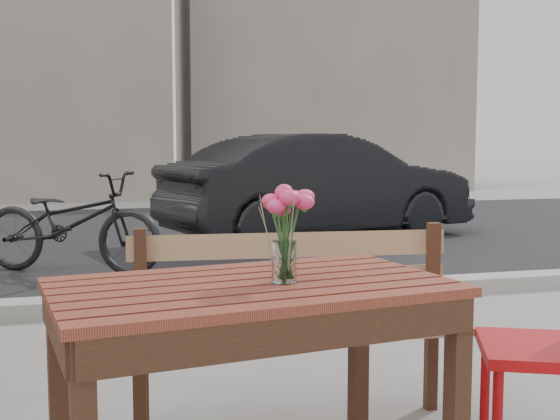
# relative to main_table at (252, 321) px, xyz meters

# --- Properties ---
(street) EXTENTS (30.00, 8.12, 0.12)m
(street) POSITION_rel_main_table_xyz_m (0.10, 4.94, -0.61)
(street) COLOR black
(street) RESTS_ON ground
(backdrop_buildings) EXTENTS (15.50, 4.00, 8.00)m
(backdrop_buildings) POSITION_rel_main_table_xyz_m (0.27, 14.27, 2.97)
(backdrop_buildings) COLOR gray
(backdrop_buildings) RESTS_ON ground
(main_table) EXTENTS (1.33, 0.89, 0.76)m
(main_table) POSITION_rel_main_table_xyz_m (0.00, 0.00, 0.00)
(main_table) COLOR #592517
(main_table) RESTS_ON ground
(main_bench) EXTENTS (1.43, 0.54, 0.87)m
(main_bench) POSITION_rel_main_table_xyz_m (0.33, 0.65, -0.11)
(main_bench) COLOR #9C7251
(main_bench) RESTS_ON ground
(main_vase) EXTENTS (0.17, 0.17, 0.31)m
(main_vase) POSITION_rel_main_table_xyz_m (0.10, -0.03, 0.32)
(main_vase) COLOR white
(main_vase) RESTS_ON main_table
(parked_car) EXTENTS (4.17, 2.40, 1.30)m
(parked_car) POSITION_rel_main_table_xyz_m (2.24, 6.16, 0.02)
(parked_car) COLOR black
(parked_car) RESTS_ON ground
(bicycle) EXTENTS (1.87, 1.41, 0.94)m
(bicycle) POSITION_rel_main_table_xyz_m (-0.70, 4.54, -0.16)
(bicycle) COLOR black
(bicycle) RESTS_ON ground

